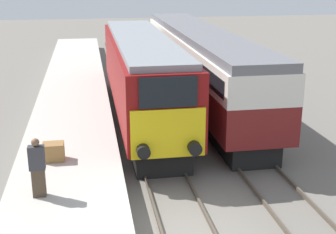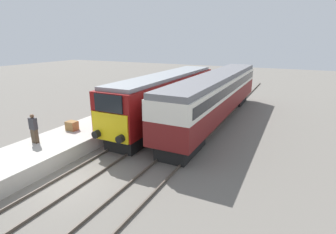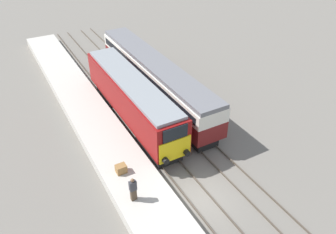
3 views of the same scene
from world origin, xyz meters
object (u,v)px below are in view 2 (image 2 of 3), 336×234
at_px(person_on_platform, 34,129).
at_px(luggage_crate, 72,126).
at_px(locomotive, 167,96).
at_px(passenger_carriage, 217,93).

distance_m(person_on_platform, luggage_crate, 2.65).
height_order(locomotive, luggage_crate, locomotive).
distance_m(locomotive, luggage_crate, 7.58).
bearing_deg(locomotive, passenger_carriage, 36.29).
bearing_deg(person_on_platform, passenger_carriage, 57.42).
height_order(locomotive, passenger_carriage, locomotive).
relative_size(locomotive, person_on_platform, 8.63).
bearing_deg(person_on_platform, locomotive, 66.24).
xyz_separation_m(locomotive, luggage_crate, (-3.75, -6.49, -1.09)).
bearing_deg(luggage_crate, passenger_carriage, 51.49).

